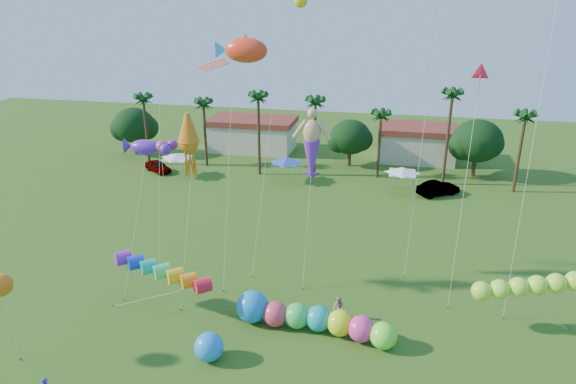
% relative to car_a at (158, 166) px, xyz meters
% --- Properties ---
extents(tree_line, '(69.46, 8.91, 11.00)m').
position_rel_car_a_xyz_m(tree_line, '(26.87, 6.89, 3.54)').
color(tree_line, '#3A2819').
rests_on(tree_line, ground).
extents(buildings_row, '(35.00, 7.00, 4.00)m').
position_rel_car_a_xyz_m(buildings_row, '(20.21, 12.89, 1.26)').
color(buildings_row, beige).
rests_on(buildings_row, ground).
extents(tent_row, '(31.00, 4.00, 0.60)m').
position_rel_car_a_xyz_m(tent_row, '(17.30, -0.77, 2.01)').
color(tent_row, white).
rests_on(tent_row, ground).
extents(car_a, '(4.60, 3.82, 1.48)m').
position_rel_car_a_xyz_m(car_a, '(0.00, 0.00, 0.00)').
color(car_a, '#4C4C54').
rests_on(car_a, ground).
extents(car_b, '(5.12, 4.27, 1.65)m').
position_rel_car_a_xyz_m(car_b, '(35.49, -1.11, 0.09)').
color(car_b, '#4C4C54').
rests_on(car_b, ground).
extents(spectator_b, '(1.07, 1.09, 1.77)m').
position_rel_car_a_xyz_m(spectator_b, '(27.16, -28.11, 0.14)').
color(spectator_b, '#AD9290').
rests_on(spectator_b, ground).
extents(caterpillar_inflatable, '(11.28, 3.24, 2.30)m').
position_rel_car_a_xyz_m(caterpillar_inflatable, '(25.30, -29.85, 0.22)').
color(caterpillar_inflatable, '#E03B57').
rests_on(caterpillar_inflatable, ground).
extents(blue_ball, '(1.85, 1.85, 1.85)m').
position_rel_car_a_xyz_m(blue_ball, '(19.74, -34.13, 0.19)').
color(blue_ball, '#1B88F6').
rests_on(blue_ball, ground).
extents(rainbow_tube, '(9.07, 4.82, 3.50)m').
position_rel_car_a_xyz_m(rainbow_tube, '(16.12, -30.47, 2.23)').
color(rainbow_tube, red).
rests_on(rainbow_tube, ground).
extents(green_worm, '(9.92, 1.84, 3.70)m').
position_rel_car_a_xyz_m(green_worm, '(36.64, -27.07, 2.16)').
color(green_worm, '#A6F937').
rests_on(green_worm, ground).
extents(orange_ball_kite, '(1.58, 1.58, 5.96)m').
position_rel_car_a_xyz_m(orange_ball_kite, '(7.65, -36.52, 4.50)').
color(orange_ball_kite, orange).
rests_on(orange_ball_kite, ground).
extents(merman_kite, '(2.44, 4.17, 13.20)m').
position_rel_car_a_xyz_m(merman_kite, '(23.97, -21.54, 9.79)').
color(merman_kite, tan).
rests_on(merman_kite, ground).
extents(fish_kite, '(5.09, 6.30, 18.79)m').
position_rel_car_a_xyz_m(fish_kite, '(18.84, -21.22, 17.01)').
color(fish_kite, '#FE391C').
rests_on(fish_kite, ground).
extents(squid_kite, '(2.02, 5.37, 13.80)m').
position_rel_car_a_xyz_m(squid_kite, '(15.48, -25.14, 10.77)').
color(squid_kite, orange).
rests_on(squid_kite, ground).
extents(lobster_kite, '(4.38, 4.99, 11.93)m').
position_rel_car_a_xyz_m(lobster_kite, '(12.24, -25.71, 10.41)').
color(lobster_kite, '#5C24B8').
rests_on(lobster_kite, ground).
extents(delta_kite_red, '(1.39, 3.75, 17.28)m').
position_rel_car_a_xyz_m(delta_kite_red, '(35.56, -21.55, 15.67)').
color(delta_kite_red, red).
rests_on(delta_kite_red, ground).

